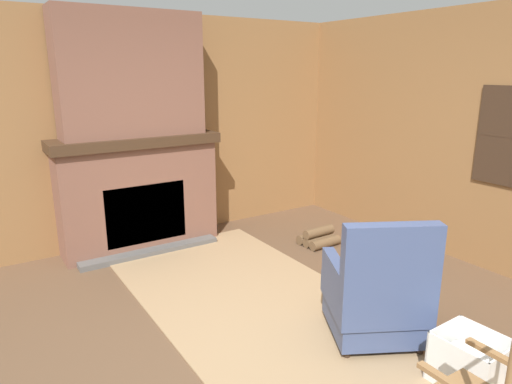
{
  "coord_description": "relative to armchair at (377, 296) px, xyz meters",
  "views": [
    {
      "loc": [
        2.38,
        -1.59,
        2.01
      ],
      "look_at": [
        -1.08,
        0.64,
        0.9
      ],
      "focal_mm": 32.0,
      "sensor_mm": 36.0,
      "label": 1
    }
  ],
  "objects": [
    {
      "name": "oil_lamp_vase",
      "position": [
        -2.87,
        -1.42,
        1.02
      ],
      "size": [
        0.1,
        0.1,
        0.24
      ],
      "color": "#99B29E",
      "rests_on": "fireplace_hearth"
    },
    {
      "name": "chimney_breast",
      "position": [
        -2.83,
        -0.85,
        1.6
      ],
      "size": [
        0.39,
        1.54,
        1.31
      ],
      "color": "brown",
      "rests_on": "fireplace_hearth"
    },
    {
      "name": "firewood_stack",
      "position": [
        -1.74,
        0.93,
        -0.28
      ],
      "size": [
        0.36,
        0.42,
        0.21
      ],
      "rotation": [
        0.0,
        0.0,
        0.04
      ],
      "color": "brown",
      "rests_on": "ground"
    },
    {
      "name": "laundry_basket",
      "position": [
        0.71,
        0.12,
        -0.18
      ],
      "size": [
        0.43,
        0.39,
        0.36
      ],
      "rotation": [
        0.0,
        0.0,
        0.04
      ],
      "color": "white",
      "rests_on": "ground"
    },
    {
      "name": "wood_panel_wall_back",
      "position": [
        -0.26,
        1.97,
        0.96
      ],
      "size": [
        6.17,
        0.09,
        2.63
      ],
      "color": "olive",
      "rests_on": "ground"
    },
    {
      "name": "armchair",
      "position": [
        0.0,
        0.0,
        0.0
      ],
      "size": [
        0.91,
        0.91,
        1.01
      ],
      "rotation": [
        0.0,
        0.0,
        2.65
      ],
      "color": "#3D4C75",
      "rests_on": "ground"
    },
    {
      "name": "storage_case",
      "position": [
        -2.87,
        -0.66,
        1.02
      ],
      "size": [
        0.14,
        0.26,
        0.15
      ],
      "color": "gray",
      "rests_on": "fireplace_hearth"
    },
    {
      "name": "fireplace_hearth",
      "position": [
        -2.81,
        -0.85,
        0.29
      ],
      "size": [
        0.66,
        1.85,
        1.3
      ],
      "color": "brown",
      "rests_on": "ground"
    },
    {
      "name": "area_rug",
      "position": [
        -0.64,
        -0.47,
        -0.35
      ],
      "size": [
        4.1,
        1.73,
        0.01
      ],
      "color": "#997A56",
      "rests_on": "ground"
    },
    {
      "name": "wood_panel_wall_left",
      "position": [
        -3.08,
        -0.85,
        0.96
      ],
      "size": [
        0.06,
        6.17,
        2.63
      ],
      "color": "olive",
      "rests_on": "ground"
    },
    {
      "name": "ground_plane",
      "position": [
        -0.26,
        -0.85,
        -0.36
      ],
      "size": [
        14.0,
        14.0,
        0.0
      ],
      "primitive_type": "plane",
      "color": "brown"
    }
  ]
}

